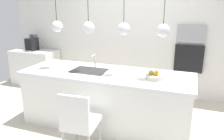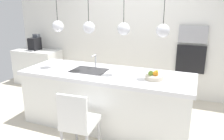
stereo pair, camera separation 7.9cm
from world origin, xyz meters
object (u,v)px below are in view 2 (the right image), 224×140
microwave (193,34)px  chair_near (78,121)px  oven (191,59)px  coffee_machine (35,43)px  fruit_bowl (154,76)px

microwave → chair_near: (-1.21, -2.43, -0.87)m
chair_near → oven: bearing=63.5°
microwave → coffee_machine: bearing=-175.3°
fruit_bowl → microwave: (0.42, 1.64, 0.42)m
microwave → oven: 0.50m
microwave → chair_near: 2.85m
microwave → oven: bearing=0.0°
microwave → chair_near: size_ratio=0.60×
fruit_bowl → oven: 1.69m
fruit_bowl → coffee_machine: size_ratio=0.68×
oven → chair_near: size_ratio=0.62×
microwave → chair_near: microwave is taller
oven → chair_near: (-1.21, -2.43, -0.37)m
coffee_machine → oven: coffee_machine is taller
oven → chair_near: bearing=-116.5°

